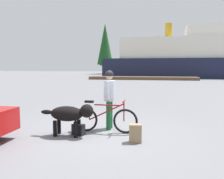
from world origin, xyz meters
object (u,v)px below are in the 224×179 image
(bicycle, at_px, (105,119))
(handbag_pannier, at_px, (78,130))
(backpack, at_px, (135,133))
(person_cyclist, at_px, (109,94))
(dog, at_px, (70,114))
(ferry_boat, at_px, (189,59))

(bicycle, xyz_separation_m, handbag_pannier, (-0.62, -0.38, -0.22))
(bicycle, height_order, backpack, bicycle)
(bicycle, relative_size, person_cyclist, 1.05)
(bicycle, distance_m, dog, 0.96)
(person_cyclist, xyz_separation_m, handbag_pannier, (-0.67, -0.76, -0.87))
(handbag_pannier, bearing_deg, dog, -150.00)
(backpack, bearing_deg, ferry_boat, 81.07)
(person_cyclist, relative_size, handbag_pannier, 5.26)
(backpack, xyz_separation_m, ferry_boat, (5.31, 33.84, 2.81))
(dog, bearing_deg, person_cyclist, 45.42)
(person_cyclist, xyz_separation_m, ferry_boat, (6.16, 32.77, 2.02))
(ferry_boat, bearing_deg, bicycle, -100.62)
(person_cyclist, bearing_deg, handbag_pannier, -131.42)
(backpack, bearing_deg, person_cyclist, 128.33)
(person_cyclist, relative_size, dog, 1.18)
(bicycle, xyz_separation_m, backpack, (0.90, -0.69, -0.15))
(person_cyclist, distance_m, dog, 1.29)
(bicycle, distance_m, ferry_boat, 33.83)
(ferry_boat, bearing_deg, dog, -101.78)
(dog, distance_m, backpack, 1.75)
(person_cyclist, relative_size, ferry_boat, 0.06)
(bicycle, relative_size, ferry_boat, 0.07)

